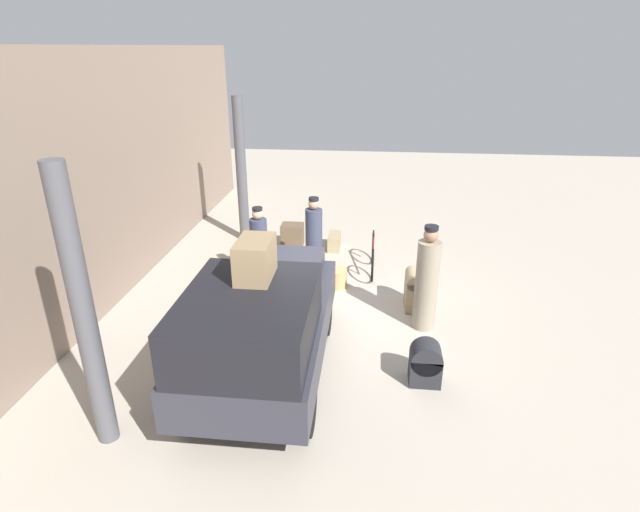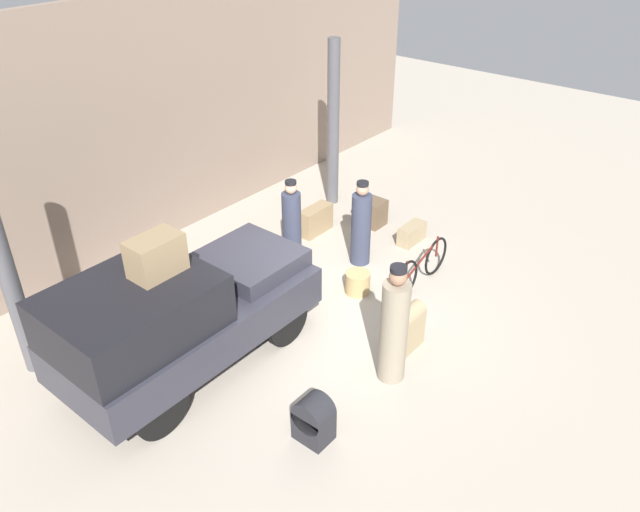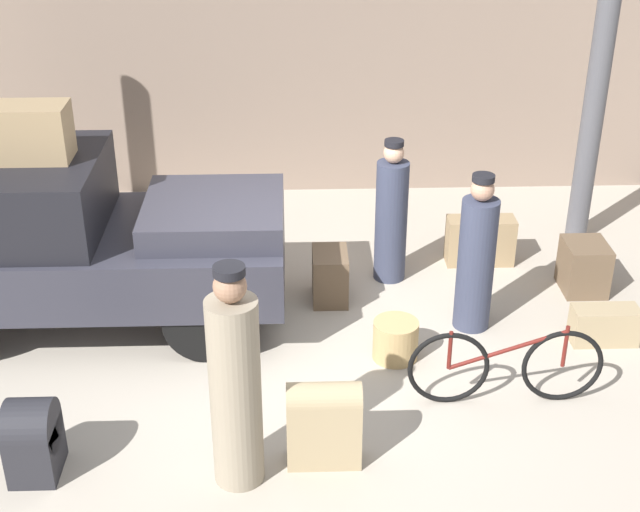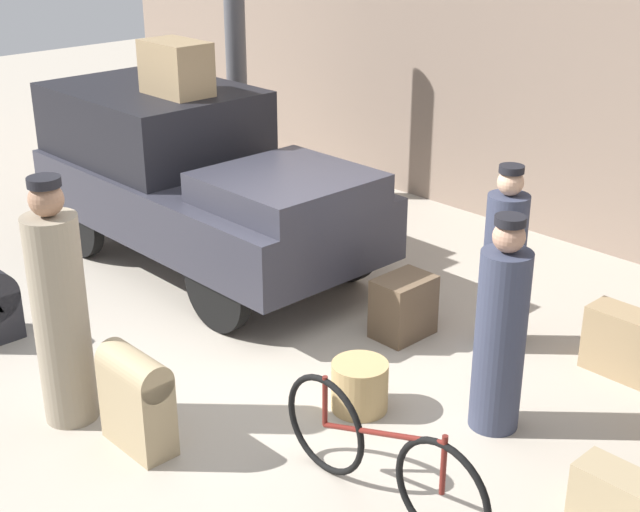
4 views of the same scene
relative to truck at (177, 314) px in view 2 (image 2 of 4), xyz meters
The scene contains 17 objects.
ground_plane 2.54m from the truck, 18.60° to the right, with size 30.00×30.00×0.00m, color #A89E8E.
station_building_facade 4.21m from the truck, 56.10° to the left, with size 16.00×0.15×4.50m.
canopy_pillar_left 2.29m from the truck, 129.14° to the left, with size 0.25×0.25×3.46m.
canopy_pillar_right 5.86m from the truck, 16.73° to the left, with size 0.25×0.25×3.46m.
truck is the anchor object (origin of this frame).
bicycle 4.31m from the truck, 20.84° to the right, with size 1.69×0.04×0.75m.
wicker_basket 3.32m from the truck, 14.45° to the right, with size 0.42×0.42×0.38m.
porter_lifting_near_truck 3.96m from the truck, ahead, with size 0.36×0.36×1.61m.
porter_carrying_trunk 2.98m from the truck, 54.11° to the right, with size 0.39×0.39×1.84m.
conductor_in_dark_uniform 3.33m from the truck, 13.32° to the left, with size 0.34×0.34×1.58m.
trunk_umber_medium 4.47m from the truck, 14.18° to the left, with size 0.75×0.30×0.54m.
trunk_barrel_dark 3.35m from the truck, 43.17° to the right, with size 0.58×0.26×0.73m.
suitcase_tan_flat 2.39m from the truck, 85.65° to the right, with size 0.36×0.45×0.66m.
suitcase_small_leather 5.25m from the truck, ahead, with size 0.63×0.28×0.36m.
trunk_large_brown 5.32m from the truck, ahead, with size 0.44×0.52×0.54m.
trunk_wicker_pale 2.67m from the truck, ahead, with size 0.36×0.51×0.54m.
trunk_on_truck_roof 1.04m from the truck, behind, with size 0.69×0.44×0.52m.
Camera 2 is at (-6.29, -5.13, 6.11)m, focal length 35.00 mm.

